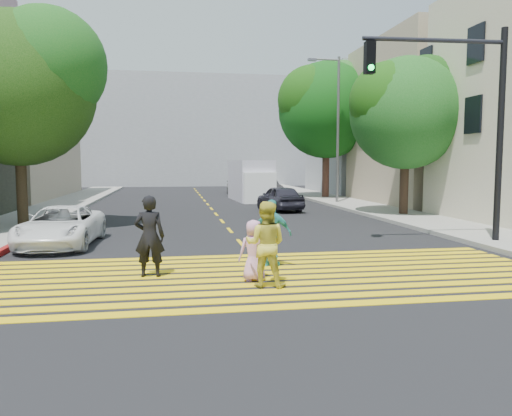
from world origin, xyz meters
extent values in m
plane|color=black|center=(0.00, 0.00, 0.00)|extent=(120.00, 120.00, 0.00)
cube|color=gray|center=(-8.50, 22.00, 0.07)|extent=(3.00, 40.00, 0.15)
cube|color=gray|center=(8.50, 15.00, 0.07)|extent=(3.00, 60.00, 0.15)
cube|color=maroon|center=(-6.90, 6.00, 0.08)|extent=(0.20, 8.00, 0.16)
cube|color=yellow|center=(0.00, -1.20, 0.01)|extent=(13.40, 0.35, 0.01)
cube|color=yellow|center=(0.00, -0.65, 0.01)|extent=(13.40, 0.35, 0.01)
cube|color=yellow|center=(0.00, -0.10, 0.01)|extent=(13.40, 0.35, 0.01)
cube|color=yellow|center=(0.00, 0.45, 0.01)|extent=(13.40, 0.35, 0.01)
cube|color=yellow|center=(0.00, 1.00, 0.01)|extent=(13.40, 0.35, 0.01)
cube|color=yellow|center=(0.00, 1.55, 0.01)|extent=(13.40, 0.35, 0.01)
cube|color=yellow|center=(0.00, 2.10, 0.01)|extent=(13.40, 0.35, 0.01)
cube|color=yellow|center=(0.00, 2.65, 0.01)|extent=(13.40, 0.35, 0.01)
cube|color=yellow|center=(0.00, 3.20, 0.01)|extent=(13.40, 0.35, 0.01)
cube|color=yellow|center=(0.00, 3.75, 0.01)|extent=(13.40, 0.35, 0.01)
cube|color=yellow|center=(0.00, 6.00, 0.01)|extent=(0.12, 1.40, 0.01)
cube|color=yellow|center=(0.00, 9.00, 0.01)|extent=(0.12, 1.40, 0.01)
cube|color=yellow|center=(0.00, 12.00, 0.01)|extent=(0.12, 1.40, 0.01)
cube|color=yellow|center=(0.00, 15.00, 0.01)|extent=(0.12, 1.40, 0.01)
cube|color=yellow|center=(0.00, 18.00, 0.01)|extent=(0.12, 1.40, 0.01)
cube|color=yellow|center=(0.00, 21.00, 0.01)|extent=(0.12, 1.40, 0.01)
cube|color=yellow|center=(0.00, 24.00, 0.01)|extent=(0.12, 1.40, 0.01)
cube|color=yellow|center=(0.00, 27.00, 0.01)|extent=(0.12, 1.40, 0.01)
cube|color=yellow|center=(0.00, 30.00, 0.01)|extent=(0.12, 1.40, 0.01)
cube|color=yellow|center=(0.00, 33.00, 0.01)|extent=(0.12, 1.40, 0.01)
cube|color=yellow|center=(0.00, 36.00, 0.01)|extent=(0.12, 1.40, 0.01)
cube|color=yellow|center=(0.00, 39.00, 0.01)|extent=(0.12, 1.40, 0.01)
cube|color=tan|center=(15.00, 19.00, 5.00)|extent=(10.00, 10.00, 10.00)
cube|color=gray|center=(15.00, 30.00, 5.00)|extent=(10.00, 10.00, 10.00)
cube|color=gray|center=(0.00, 48.00, 6.00)|extent=(30.00, 8.00, 12.00)
cylinder|color=black|center=(-7.84, 10.63, 1.51)|extent=(0.53, 0.53, 3.01)
sphere|color=#0F3508|center=(-7.84, 10.63, 5.33)|extent=(7.69, 7.69, 5.80)
sphere|color=#0E5115|center=(-6.67, 10.39, 6.20)|extent=(5.77, 5.77, 4.35)
cylinder|color=#321D14|center=(8.69, 12.38, 1.39)|extent=(0.43, 0.43, 2.77)
sphere|color=#0C470F|center=(8.69, 12.38, 4.86)|extent=(5.46, 5.46, 5.22)
sphere|color=#18400C|center=(9.75, 12.61, 5.65)|extent=(4.10, 4.10, 3.92)
sphere|color=#164C0D|center=(7.77, 12.24, 5.38)|extent=(3.82, 3.82, 3.65)
cylinder|color=#412117|center=(8.57, 24.24, 1.76)|extent=(0.53, 0.53, 3.52)
sphere|color=#104013|center=(8.57, 24.24, 6.21)|extent=(7.17, 7.17, 6.71)
sphere|color=#16501C|center=(9.88, 24.67, 7.22)|extent=(5.38, 5.38, 5.03)
sphere|color=#0C400A|center=(7.41, 23.93, 6.88)|extent=(5.02, 5.02, 4.70)
imported|color=black|center=(-2.66, 1.61, 0.93)|extent=(0.72, 0.52, 1.86)
imported|color=gold|center=(-0.25, 0.32, 0.89)|extent=(1.05, 0.93, 1.78)
imported|color=#DD99C6|center=(-0.41, 0.87, 0.67)|extent=(0.70, 0.50, 1.34)
imported|color=teal|center=(0.28, 2.26, 0.84)|extent=(1.06, 0.80, 1.67)
imported|color=white|center=(-5.55, 6.37, 0.61)|extent=(2.24, 4.51, 1.23)
imported|color=#22202B|center=(3.54, 16.34, 0.68)|extent=(2.13, 4.16, 1.36)
imported|color=gray|center=(3.35, 31.98, 0.69)|extent=(2.52, 4.99, 1.39)
imported|color=#272729|center=(4.81, 26.97, 0.69)|extent=(2.00, 4.35, 1.38)
cube|color=silver|center=(3.12, 23.84, 1.36)|extent=(2.47, 5.54, 2.72)
cube|color=white|center=(3.25, 21.45, 0.98)|extent=(2.13, 1.42, 1.96)
cylinder|color=black|center=(2.36, 21.83, 0.38)|extent=(0.31, 0.77, 0.76)
cylinder|color=black|center=(4.09, 21.93, 0.38)|extent=(0.31, 0.77, 0.76)
cylinder|color=black|center=(2.14, 25.74, 0.38)|extent=(0.31, 0.77, 0.76)
cylinder|color=black|center=(3.87, 25.84, 0.38)|extent=(0.31, 0.77, 0.76)
cylinder|color=black|center=(7.88, 4.35, 3.33)|extent=(0.21, 0.21, 6.66)
cylinder|color=#22232A|center=(5.66, 4.46, 6.22)|extent=(4.44, 0.37, 0.13)
cube|color=black|center=(3.67, 4.57, 5.66)|extent=(0.30, 0.30, 0.93)
sphere|color=#03D339|center=(3.66, 4.41, 5.35)|extent=(0.19, 0.19, 0.18)
cylinder|color=slate|center=(7.87, 19.68, 4.46)|extent=(0.16, 0.16, 8.92)
cylinder|color=gray|center=(6.98, 19.67, 8.72)|extent=(1.79, 0.15, 0.12)
cube|color=slate|center=(6.19, 19.66, 8.67)|extent=(0.50, 0.23, 0.15)
camera|label=1|loc=(-2.14, -9.72, 2.59)|focal=35.00mm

